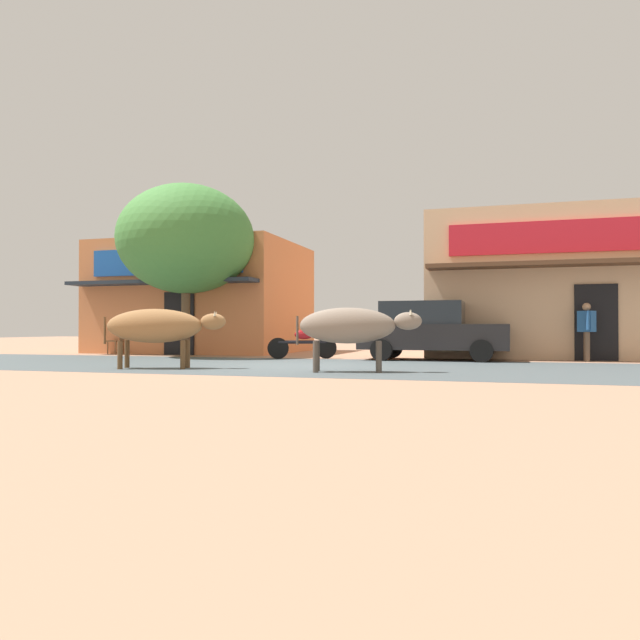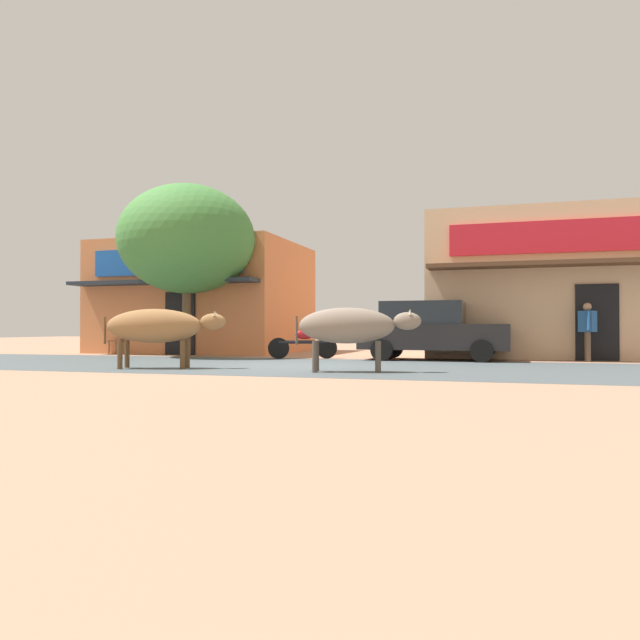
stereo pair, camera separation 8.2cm
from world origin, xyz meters
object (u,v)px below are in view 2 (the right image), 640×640
(parked_hatchback_car, at_px, (431,330))
(cafe_chair_near_tree, at_px, (118,339))
(parked_motorcycle, at_px, (304,343))
(cow_far_dark, at_px, (350,326))
(roadside_tree, at_px, (187,239))
(pedestrian_by_shop, at_px, (587,327))
(cow_near_brown, at_px, (157,326))

(parked_hatchback_car, relative_size, cafe_chair_near_tree, 4.43)
(parked_motorcycle, distance_m, cow_far_dark, 5.47)
(roadside_tree, bearing_deg, cow_far_dark, -37.81)
(parked_hatchback_car, relative_size, pedestrian_by_shop, 2.60)
(roadside_tree, bearing_deg, parked_motorcycle, -5.42)
(parked_hatchback_car, height_order, pedestrian_by_shop, parked_hatchback_car)
(roadside_tree, xyz_separation_m, cafe_chair_near_tree, (-3.07, 0.76, -3.20))
(cow_near_brown, relative_size, pedestrian_by_shop, 1.69)
(parked_motorcycle, distance_m, pedestrian_by_shop, 7.78)
(parked_hatchback_car, bearing_deg, cow_far_dark, -101.29)
(parked_hatchback_car, bearing_deg, roadside_tree, 179.88)
(cow_far_dark, bearing_deg, parked_hatchback_car, 78.71)
(pedestrian_by_shop, xyz_separation_m, cafe_chair_near_tree, (-14.85, 0.38, -0.40))
(roadside_tree, distance_m, parked_hatchback_car, 8.21)
(cafe_chair_near_tree, bearing_deg, parked_hatchback_car, -4.16)
(cow_far_dark, bearing_deg, cafe_chair_near_tree, 148.63)
(cow_near_brown, relative_size, cafe_chair_near_tree, 2.89)
(cow_near_brown, bearing_deg, cow_far_dark, 2.54)
(cow_near_brown, height_order, pedestrian_by_shop, pedestrian_by_shop)
(roadside_tree, xyz_separation_m, pedestrian_by_shop, (11.78, 0.39, -2.80))
(cow_far_dark, bearing_deg, pedestrian_by_shop, 47.31)
(roadside_tree, relative_size, parked_motorcycle, 2.94)
(roadside_tree, height_order, cafe_chair_near_tree, roadside_tree)
(parked_hatchback_car, relative_size, parked_motorcycle, 2.20)
(cow_far_dark, xyz_separation_m, cafe_chair_near_tree, (-9.73, 5.93, -0.42))
(cow_far_dark, xyz_separation_m, pedestrian_by_shop, (5.12, 5.55, -0.02))
(cow_near_brown, bearing_deg, parked_hatchback_car, 44.72)
(parked_motorcycle, xyz_separation_m, cow_far_dark, (2.60, -4.78, 0.46))
(cow_far_dark, bearing_deg, cow_near_brown, -177.46)
(cow_near_brown, distance_m, cafe_chair_near_tree, 8.15)
(cow_near_brown, xyz_separation_m, cow_far_dark, (4.37, 0.19, -0.00))
(roadside_tree, relative_size, cafe_chair_near_tree, 5.93)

